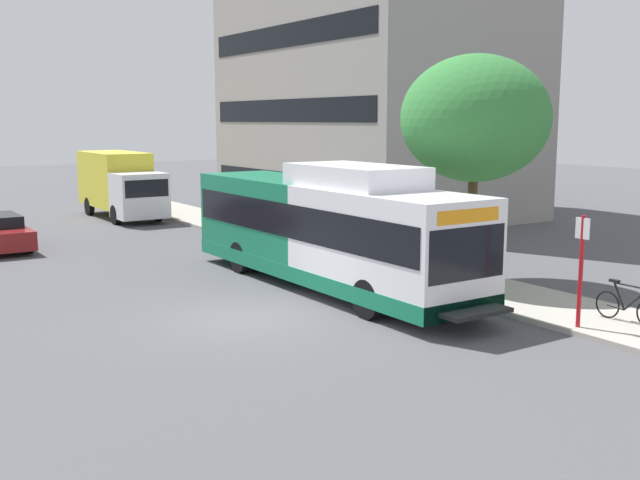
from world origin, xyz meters
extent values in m
plane|color=#4C4C51|center=(0.00, 8.00, 0.00)|extent=(120.00, 120.00, 0.00)
cube|color=#A8A399|center=(7.00, 6.00, 0.07)|extent=(3.00, 56.00, 0.14)
cube|color=white|center=(3.69, -1.02, 1.69)|extent=(2.54, 5.80, 2.73)
cube|color=#14724C|center=(3.69, 4.78, 1.69)|extent=(2.54, 5.80, 2.73)
cube|color=#14724C|center=(3.69, 1.88, 0.54)|extent=(2.57, 11.60, 0.44)
cube|color=black|center=(3.69, 1.88, 2.05)|extent=(2.58, 11.25, 0.96)
cube|color=black|center=(3.69, -3.88, 1.85)|extent=(2.34, 0.10, 1.24)
cube|color=orange|center=(3.69, -3.89, 2.72)|extent=(1.90, 0.08, 0.32)
cube|color=white|center=(3.69, 0.43, 3.35)|extent=(2.16, 4.06, 0.60)
cube|color=black|center=(3.69, -4.27, 0.55)|extent=(1.78, 0.60, 0.10)
cylinder|color=black|center=(2.56, -1.72, 0.50)|extent=(0.30, 1.00, 1.00)
cylinder|color=black|center=(4.82, -1.72, 0.50)|extent=(0.30, 1.00, 1.00)
cylinder|color=black|center=(2.56, 5.07, 0.50)|extent=(0.30, 1.00, 1.00)
cylinder|color=black|center=(4.82, 5.07, 0.50)|extent=(0.30, 1.00, 1.00)
cylinder|color=red|center=(5.84, -5.37, 1.44)|extent=(0.10, 0.10, 2.60)
cube|color=white|center=(5.82, -5.37, 2.44)|extent=(0.04, 0.36, 0.48)
torus|color=black|center=(7.09, -5.24, 0.47)|extent=(0.04, 0.66, 0.66)
cylinder|color=black|center=(7.09, -5.99, 0.74)|extent=(0.05, 0.64, 0.64)
cylinder|color=black|center=(7.09, -5.54, 0.74)|extent=(0.05, 0.34, 0.62)
cylinder|color=black|center=(7.09, -5.84, 1.04)|extent=(0.05, 0.90, 0.05)
cylinder|color=black|center=(7.09, -5.47, 0.46)|extent=(0.05, 0.45, 0.08)
cube|color=black|center=(7.09, -5.39, 1.08)|extent=(0.12, 0.24, 0.06)
cylinder|color=#4C3823|center=(7.61, -0.12, 1.70)|extent=(0.28, 0.28, 3.13)
ellipsoid|color=#337A38|center=(7.61, -0.12, 4.90)|extent=(4.35, 4.35, 3.70)
cylinder|color=black|center=(-2.27, 12.57, 0.32)|extent=(0.20, 0.64, 0.64)
cylinder|color=black|center=(-2.27, 15.27, 0.32)|extent=(0.20, 0.64, 0.64)
cube|color=silver|center=(3.91, 17.82, 1.35)|extent=(2.30, 2.00, 2.10)
cube|color=yellow|center=(3.91, 21.32, 1.90)|extent=(2.30, 5.00, 2.70)
cube|color=black|center=(3.91, 16.85, 1.75)|extent=(2.07, 0.08, 0.80)
cylinder|color=black|center=(2.88, 18.26, 0.46)|extent=(0.26, 0.92, 0.92)
cylinder|color=black|center=(4.94, 18.26, 0.46)|extent=(0.26, 0.92, 0.92)
cylinder|color=black|center=(2.88, 22.40, 0.46)|extent=(0.26, 0.92, 0.92)
cylinder|color=black|center=(4.94, 22.40, 0.46)|extent=(0.26, 0.92, 0.92)
cube|color=black|center=(15.82, 15.57, 1.76)|extent=(10.49, 14.38, 1.10)
cube|color=black|center=(15.82, 15.57, 5.29)|extent=(10.49, 14.38, 1.10)
cube|color=black|center=(15.82, 15.57, 8.82)|extent=(10.49, 14.38, 1.10)
camera|label=1|loc=(-8.36, -16.01, 4.87)|focal=42.02mm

